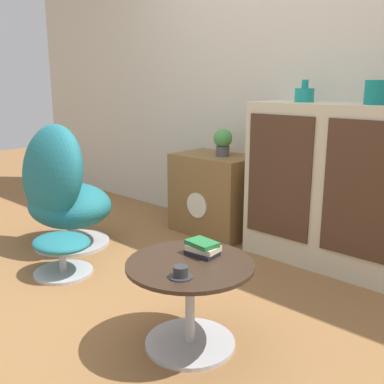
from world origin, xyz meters
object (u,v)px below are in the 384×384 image
object	(u,v)px
ottoman	(62,248)
vase_leftmost	(304,94)
tv_console	(215,194)
coffee_table	(190,295)
book_stack	(203,248)
vase_inner_left	(376,92)
sideboard	(332,186)
teacup	(181,273)
potted_plant	(223,141)
egg_chair	(61,190)

from	to	relation	value
ottoman	vase_leftmost	distance (m)	1.86
tv_console	coffee_table	distance (m)	1.65
tv_console	book_stack	xyz separation A→B (m)	(0.95, -1.22, 0.13)
vase_leftmost	coffee_table	bearing A→B (deg)	-80.32
tv_console	vase_leftmost	xyz separation A→B (m)	(0.74, 0.02, 0.80)
book_stack	coffee_table	bearing A→B (deg)	-78.76
tv_console	vase_inner_left	world-z (taller)	vase_inner_left
sideboard	ottoman	world-z (taller)	sideboard
sideboard	vase_inner_left	bearing A→B (deg)	0.98
teacup	coffee_table	bearing A→B (deg)	119.35
ottoman	teacup	world-z (taller)	teacup
potted_plant	vase_inner_left	bearing A→B (deg)	0.79
tv_console	teacup	world-z (taller)	tv_console
sideboard	coffee_table	size ratio (longest dim) A/B	1.93
ottoman	vase_leftmost	bearing A→B (deg)	55.27
egg_chair	teacup	world-z (taller)	egg_chair
vase_leftmost	vase_inner_left	world-z (taller)	vase_leftmost
vase_leftmost	teacup	bearing A→B (deg)	-78.28
egg_chair	vase_leftmost	xyz separation A→B (m)	(1.34, 1.05, 0.69)
sideboard	egg_chair	xyz separation A→B (m)	(-1.58, -1.05, -0.10)
sideboard	potted_plant	xyz separation A→B (m)	(-0.91, -0.01, 0.22)
book_stack	sideboard	bearing A→B (deg)	88.33
egg_chair	vase_leftmost	size ratio (longest dim) A/B	6.55
coffee_table	potted_plant	xyz separation A→B (m)	(-0.90, 1.33, 0.50)
sideboard	book_stack	distance (m)	1.23
vase_inner_left	teacup	distance (m)	1.65
ottoman	book_stack	world-z (taller)	book_stack
tv_console	vase_leftmost	size ratio (longest dim) A/B	4.55
vase_inner_left	teacup	world-z (taller)	vase_inner_left
sideboard	potted_plant	bearing A→B (deg)	-179.25
egg_chair	tv_console	bearing A→B (deg)	59.99
ottoman	vase_leftmost	size ratio (longest dim) A/B	2.81
potted_plant	sideboard	bearing A→B (deg)	0.75
coffee_table	teacup	size ratio (longest dim) A/B	5.73
tv_console	vase_inner_left	size ratio (longest dim) A/B	4.61
sideboard	ottoman	size ratio (longest dim) A/B	2.78
vase_inner_left	vase_leftmost	bearing A→B (deg)	180.00
vase_inner_left	potted_plant	xyz separation A→B (m)	(-1.14, -0.02, -0.39)
sideboard	potted_plant	size ratio (longest dim) A/B	5.31
egg_chair	ottoman	world-z (taller)	egg_chair
egg_chair	coffee_table	bearing A→B (deg)	-10.73
sideboard	teacup	world-z (taller)	sideboard
tv_console	ottoman	distance (m)	1.32
tv_console	egg_chair	bearing A→B (deg)	-120.01
egg_chair	vase_inner_left	xyz separation A→B (m)	(1.81, 1.05, 0.71)
sideboard	vase_leftmost	size ratio (longest dim) A/B	7.82
vase_inner_left	book_stack	size ratio (longest dim) A/B	0.89
potted_plant	teacup	bearing A→B (deg)	-56.33
vase_inner_left	teacup	bearing A→B (deg)	-96.20
vase_leftmost	sideboard	bearing A→B (deg)	-0.91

